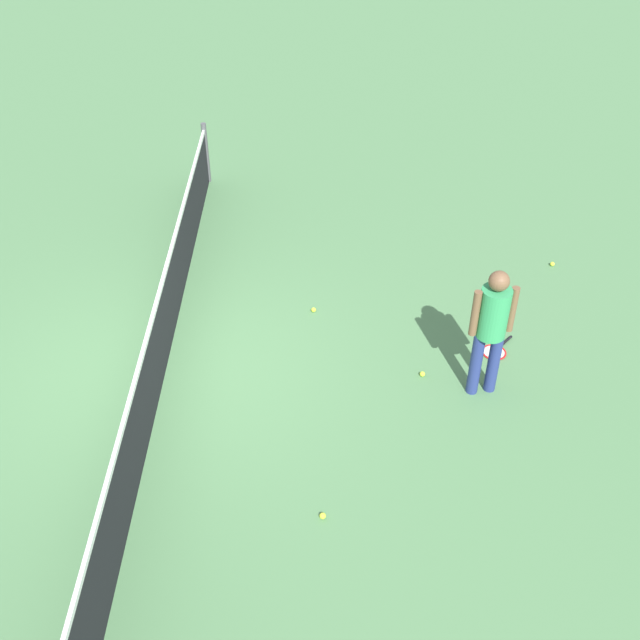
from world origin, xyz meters
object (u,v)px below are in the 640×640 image
Objects in this scene: tennis_ball_by_net at (314,310)px; tennis_ball_midcourt at (422,374)px; tennis_ball_baseline at (323,516)px; player_near_side at (492,323)px; tennis_ball_near_player at (552,264)px; tennis_racket_near_player at (495,351)px.

tennis_ball_by_net is 1.88m from tennis_ball_midcourt.
tennis_ball_by_net and tennis_ball_baseline have the same top height.
player_near_side reaches higher than tennis_ball_midcourt.
tennis_ball_by_net and tennis_ball_midcourt have the same top height.
tennis_ball_by_net is 1.00× the size of tennis_ball_midcourt.
player_near_side is at bearing -45.78° from tennis_ball_baseline.
tennis_ball_near_player is 1.00× the size of tennis_ball_by_net.
player_near_side reaches higher than tennis_racket_near_player.
tennis_ball_baseline reaches higher than tennis_racket_near_player.
tennis_ball_midcourt is at bearing 137.58° from tennis_ball_near_player.
tennis_ball_near_player and tennis_ball_baseline have the same top height.
tennis_ball_near_player is 5.70m from tennis_ball_baseline.
tennis_ball_baseline is (-4.54, 3.46, 0.00)m from tennis_ball_near_player.
tennis_ball_baseline is (-3.44, -0.08, 0.00)m from tennis_ball_by_net.
tennis_racket_near_player is 1.08m from tennis_ball_midcourt.
tennis_ball_midcourt is (-0.45, 0.98, 0.02)m from tennis_racket_near_player.
player_near_side is at bearing 155.64° from tennis_racket_near_player.
tennis_ball_baseline is at bearing 142.66° from tennis_ball_near_player.
player_near_side reaches higher than tennis_ball_by_net.
player_near_side is at bearing -128.33° from tennis_ball_by_net.
tennis_ball_midcourt and tennis_ball_baseline have the same top height.
tennis_racket_near_player is 3.40m from tennis_ball_baseline.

